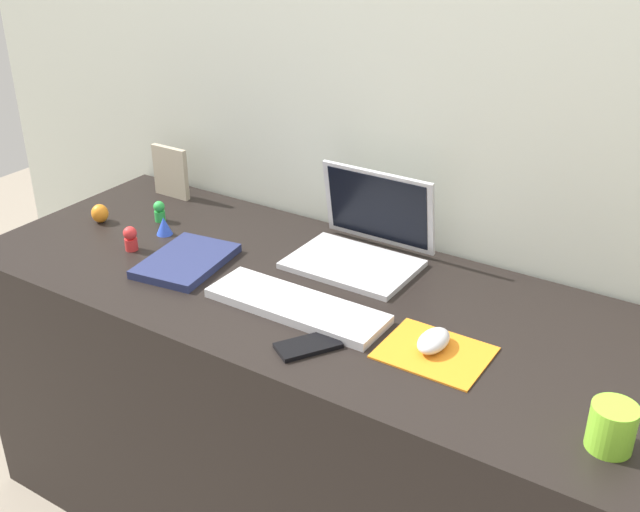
{
  "coord_description": "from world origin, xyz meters",
  "views": [
    {
      "loc": [
        0.82,
        -1.27,
        1.6
      ],
      "look_at": [
        -0.0,
        0.0,
        0.83
      ],
      "focal_mm": 42.89,
      "sensor_mm": 36.0,
      "label": 1
    }
  ],
  "objects_px": {
    "toy_figurine_blue": "(164,226)",
    "toy_figurine_red": "(131,238)",
    "toy_figurine_green": "(159,211)",
    "picture_frame": "(171,172)",
    "mouse": "(433,341)",
    "notebook_pad": "(186,261)",
    "laptop": "(363,238)",
    "keyboard": "(295,305)",
    "cell_phone": "(308,346)",
    "coffee_mug": "(612,427)",
    "toy_figurine_orange": "(100,213)"
  },
  "relations": [
    {
      "from": "laptop",
      "to": "toy_figurine_red",
      "type": "bearing_deg",
      "value": -151.9
    },
    {
      "from": "notebook_pad",
      "to": "laptop",
      "type": "bearing_deg",
      "value": 29.28
    },
    {
      "from": "picture_frame",
      "to": "toy_figurine_orange",
      "type": "bearing_deg",
      "value": -98.8
    },
    {
      "from": "toy_figurine_red",
      "to": "keyboard",
      "type": "bearing_deg",
      "value": -2.17
    },
    {
      "from": "mouse",
      "to": "coffee_mug",
      "type": "relative_size",
      "value": 1.16
    },
    {
      "from": "laptop",
      "to": "mouse",
      "type": "bearing_deg",
      "value": -40.59
    },
    {
      "from": "mouse",
      "to": "toy_figurine_green",
      "type": "relative_size",
      "value": 1.67
    },
    {
      "from": "cell_phone",
      "to": "coffee_mug",
      "type": "xyz_separation_m",
      "value": [
        0.58,
        0.02,
        0.04
      ]
    },
    {
      "from": "picture_frame",
      "to": "toy_figurine_red",
      "type": "xyz_separation_m",
      "value": [
        0.16,
        -0.32,
        -0.04
      ]
    },
    {
      "from": "mouse",
      "to": "toy_figurine_red",
      "type": "distance_m",
      "value": 0.83
    },
    {
      "from": "laptop",
      "to": "cell_phone",
      "type": "relative_size",
      "value": 2.34
    },
    {
      "from": "keyboard",
      "to": "cell_phone",
      "type": "relative_size",
      "value": 3.2
    },
    {
      "from": "laptop",
      "to": "keyboard",
      "type": "distance_m",
      "value": 0.3
    },
    {
      "from": "mouse",
      "to": "toy_figurine_green",
      "type": "bearing_deg",
      "value": 169.29
    },
    {
      "from": "laptop",
      "to": "picture_frame",
      "type": "height_order",
      "value": "laptop"
    },
    {
      "from": "picture_frame",
      "to": "toy_figurine_orange",
      "type": "height_order",
      "value": "picture_frame"
    },
    {
      "from": "coffee_mug",
      "to": "toy_figurine_orange",
      "type": "height_order",
      "value": "coffee_mug"
    },
    {
      "from": "toy_figurine_red",
      "to": "toy_figurine_orange",
      "type": "bearing_deg",
      "value": 158.17
    },
    {
      "from": "picture_frame",
      "to": "laptop",
      "type": "bearing_deg",
      "value": -4.03
    },
    {
      "from": "toy_figurine_blue",
      "to": "toy_figurine_red",
      "type": "xyz_separation_m",
      "value": [
        -0.01,
        -0.11,
        0.01
      ]
    },
    {
      "from": "notebook_pad",
      "to": "toy_figurine_blue",
      "type": "relative_size",
      "value": 5.02
    },
    {
      "from": "toy_figurine_blue",
      "to": "cell_phone",
      "type": "bearing_deg",
      "value": -21.55
    },
    {
      "from": "keyboard",
      "to": "toy_figurine_green",
      "type": "relative_size",
      "value": 7.12
    },
    {
      "from": "laptop",
      "to": "toy_figurine_green",
      "type": "relative_size",
      "value": 5.21
    },
    {
      "from": "toy_figurine_green",
      "to": "picture_frame",
      "type": "bearing_deg",
      "value": 121.79
    },
    {
      "from": "laptop",
      "to": "picture_frame",
      "type": "bearing_deg",
      "value": 175.97
    },
    {
      "from": "cell_phone",
      "to": "toy_figurine_blue",
      "type": "height_order",
      "value": "toy_figurine_blue"
    },
    {
      "from": "laptop",
      "to": "keyboard",
      "type": "height_order",
      "value": "laptop"
    },
    {
      "from": "cell_phone",
      "to": "coffee_mug",
      "type": "height_order",
      "value": "coffee_mug"
    },
    {
      "from": "cell_phone",
      "to": "picture_frame",
      "type": "bearing_deg",
      "value": -178.02
    },
    {
      "from": "keyboard",
      "to": "picture_frame",
      "type": "height_order",
      "value": "picture_frame"
    },
    {
      "from": "keyboard",
      "to": "toy_figurine_red",
      "type": "bearing_deg",
      "value": 177.83
    },
    {
      "from": "keyboard",
      "to": "toy_figurine_blue",
      "type": "xyz_separation_m",
      "value": [
        -0.51,
        0.13,
        0.01
      ]
    },
    {
      "from": "mouse",
      "to": "toy_figurine_blue",
      "type": "height_order",
      "value": "toy_figurine_blue"
    },
    {
      "from": "mouse",
      "to": "toy_figurine_blue",
      "type": "distance_m",
      "value": 0.83
    },
    {
      "from": "mouse",
      "to": "notebook_pad",
      "type": "bearing_deg",
      "value": 178.95
    },
    {
      "from": "toy_figurine_blue",
      "to": "toy_figurine_red",
      "type": "distance_m",
      "value": 0.11
    },
    {
      "from": "keyboard",
      "to": "mouse",
      "type": "height_order",
      "value": "mouse"
    },
    {
      "from": "keyboard",
      "to": "notebook_pad",
      "type": "height_order",
      "value": "same"
    },
    {
      "from": "laptop",
      "to": "cell_phone",
      "type": "xyz_separation_m",
      "value": [
        0.11,
        -0.4,
        -0.05
      ]
    },
    {
      "from": "laptop",
      "to": "notebook_pad",
      "type": "bearing_deg",
      "value": -142.62
    },
    {
      "from": "toy_figurine_blue",
      "to": "toy_figurine_green",
      "type": "relative_size",
      "value": 0.83
    },
    {
      "from": "laptop",
      "to": "cell_phone",
      "type": "bearing_deg",
      "value": -75.27
    },
    {
      "from": "toy_figurine_orange",
      "to": "toy_figurine_red",
      "type": "bearing_deg",
      "value": -21.83
    },
    {
      "from": "keyboard",
      "to": "toy_figurine_orange",
      "type": "xyz_separation_m",
      "value": [
        -0.71,
        0.1,
        0.02
      ]
    },
    {
      "from": "cell_phone",
      "to": "picture_frame",
      "type": "distance_m",
      "value": 0.9
    },
    {
      "from": "toy_figurine_red",
      "to": "toy_figurine_green",
      "type": "relative_size",
      "value": 1.1
    },
    {
      "from": "keyboard",
      "to": "toy_figurine_green",
      "type": "xyz_separation_m",
      "value": [
        -0.57,
        0.19,
        0.02
      ]
    },
    {
      "from": "coffee_mug",
      "to": "laptop",
      "type": "bearing_deg",
      "value": 151.11
    },
    {
      "from": "notebook_pad",
      "to": "coffee_mug",
      "type": "relative_size",
      "value": 2.9
    }
  ]
}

